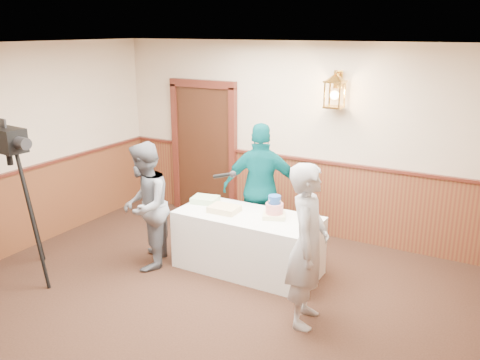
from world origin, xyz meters
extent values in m
plane|color=black|center=(0.00, 0.00, 0.00)|extent=(7.00, 7.00, 0.00)
cube|color=beige|center=(0.00, 3.50, 1.40)|extent=(6.00, 0.02, 2.80)
cube|color=white|center=(0.00, 0.00, 2.80)|extent=(6.00, 7.00, 0.02)
cube|color=maroon|center=(0.00, 3.48, 0.55)|extent=(5.98, 0.04, 1.10)
cube|color=#4D1D14|center=(0.00, 3.46, 1.12)|extent=(5.98, 0.07, 0.04)
cube|color=#34190E|center=(-1.60, 3.45, 1.05)|extent=(1.00, 0.06, 2.10)
cube|color=white|center=(0.05, 1.90, 0.38)|extent=(1.80, 0.80, 0.75)
cube|color=#F3EFBA|center=(0.37, 1.98, 0.78)|extent=(0.35, 0.35, 0.05)
cylinder|color=red|center=(0.37, 1.98, 0.87)|extent=(0.22, 0.22, 0.13)
cylinder|color=#224C9A|center=(0.37, 1.98, 0.98)|extent=(0.15, 0.15, 0.10)
cube|color=#FDE297|center=(-0.26, 1.84, 0.79)|extent=(0.37, 0.28, 0.07)
cube|color=#A0C78D|center=(-0.66, 2.02, 0.79)|extent=(0.37, 0.32, 0.08)
imported|color=slate|center=(-1.14, 1.37, 0.82)|extent=(0.91, 0.98, 1.63)
cylinder|color=black|center=(-0.19, 1.70, 1.27)|extent=(0.23, 0.11, 0.09)
sphere|color=black|center=(-0.07, 1.74, 1.29)|extent=(0.08, 0.08, 0.08)
imported|color=#A1A2A6|center=(1.14, 1.16, 0.86)|extent=(0.53, 0.70, 1.72)
imported|color=#055156|center=(-0.08, 2.52, 0.89)|extent=(1.13, 0.81, 1.78)
cube|color=black|center=(-2.26, 0.37, 1.74)|extent=(0.48, 0.30, 0.27)
cylinder|color=black|center=(-1.97, 0.34, 1.74)|extent=(0.20, 0.16, 0.14)
camera|label=1|loc=(2.86, -3.29, 2.97)|focal=38.00mm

